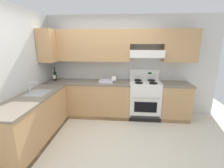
# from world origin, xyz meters

# --- Properties ---
(ground_plane) EXTENTS (7.04, 7.04, 0.00)m
(ground_plane) POSITION_xyz_m (0.00, 0.00, 0.00)
(ground_plane) COLOR beige
(wall_back) EXTENTS (4.68, 0.57, 2.55)m
(wall_back) POSITION_xyz_m (0.40, 1.53, 1.48)
(wall_back) COLOR silver
(wall_back) RESTS_ON ground_plane
(wall_left) EXTENTS (0.47, 4.00, 2.55)m
(wall_left) POSITION_xyz_m (-1.59, 0.23, 1.34)
(wall_left) COLOR silver
(wall_left) RESTS_ON ground_plane
(counter_back_run) EXTENTS (3.60, 0.65, 0.91)m
(counter_back_run) POSITION_xyz_m (0.07, 1.24, 0.45)
(counter_back_run) COLOR tan
(counter_back_run) RESTS_ON ground_plane
(counter_left_run) EXTENTS (0.63, 1.91, 1.13)m
(counter_left_run) POSITION_xyz_m (-1.24, -0.00, 0.46)
(counter_left_run) COLOR tan
(counter_left_run) RESTS_ON ground_plane
(stove) EXTENTS (0.76, 0.62, 1.20)m
(stove) POSITION_xyz_m (0.97, 1.25, 0.48)
(stove) COLOR white
(stove) RESTS_ON ground_plane
(wine_bottle) EXTENTS (0.08, 0.08, 0.35)m
(wine_bottle) POSITION_xyz_m (-1.35, 1.28, 1.05)
(wine_bottle) COLOR black
(wine_bottle) RESTS_ON counter_back_run
(bowl) EXTENTS (0.34, 0.23, 0.06)m
(bowl) POSITION_xyz_m (-0.00, 1.21, 0.93)
(bowl) COLOR silver
(bowl) RESTS_ON counter_back_run
(paper_towel_roll) EXTENTS (0.10, 0.14, 0.14)m
(paper_towel_roll) POSITION_xyz_m (0.19, 1.27, 0.98)
(paper_towel_roll) COLOR white
(paper_towel_roll) RESTS_ON counter_back_run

